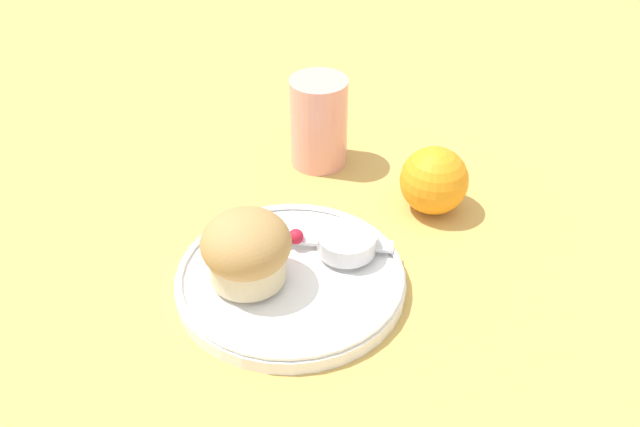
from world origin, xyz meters
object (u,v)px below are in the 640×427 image
Objects in this scene: juice_glass at (319,122)px; orange_fruit at (434,180)px; butter_knife at (306,239)px; muffin at (246,249)px.

orange_fruit is at bearing -17.50° from juice_glass.
orange_fruit is at bearing 39.13° from butter_knife.
orange_fruit is at bearing 55.45° from muffin.
muffin is 0.08m from butter_knife.
muffin is at bearing -124.55° from orange_fruit.
muffin is 0.23m from orange_fruit.
juice_glass is at bearing 94.24° from muffin.
juice_glass is at bearing 162.50° from orange_fruit.
butter_knife is 2.33× the size of orange_fruit.
juice_glass reaches higher than orange_fruit.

